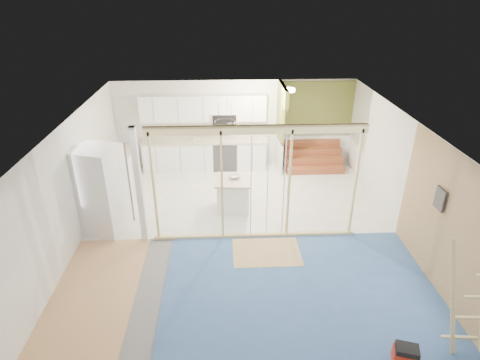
{
  "coord_description": "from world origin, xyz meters",
  "views": [
    {
      "loc": [
        -0.37,
        -7.39,
        5.06
      ],
      "look_at": [
        0.0,
        0.6,
        1.12
      ],
      "focal_mm": 30.0,
      "sensor_mm": 36.0,
      "label": 1
    }
  ],
  "objects_px": {
    "ladder": "(472,299)",
    "toolbox": "(406,356)",
    "island": "(234,195)",
    "fridge": "(102,191)"
  },
  "relations": [
    {
      "from": "toolbox",
      "to": "ladder",
      "type": "relative_size",
      "value": 0.21
    },
    {
      "from": "ladder",
      "to": "toolbox",
      "type": "bearing_deg",
      "value": -150.78
    },
    {
      "from": "island",
      "to": "ladder",
      "type": "relative_size",
      "value": 0.45
    },
    {
      "from": "toolbox",
      "to": "ladder",
      "type": "bearing_deg",
      "value": 30.84
    },
    {
      "from": "toolbox",
      "to": "ladder",
      "type": "distance_m",
      "value": 1.26
    },
    {
      "from": "fridge",
      "to": "island",
      "type": "height_order",
      "value": "fridge"
    },
    {
      "from": "fridge",
      "to": "toolbox",
      "type": "height_order",
      "value": "fridge"
    },
    {
      "from": "toolbox",
      "to": "island",
      "type": "bearing_deg",
      "value": 135.14
    },
    {
      "from": "fridge",
      "to": "ladder",
      "type": "distance_m",
      "value": 7.15
    },
    {
      "from": "fridge",
      "to": "island",
      "type": "bearing_deg",
      "value": 32.65
    }
  ]
}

